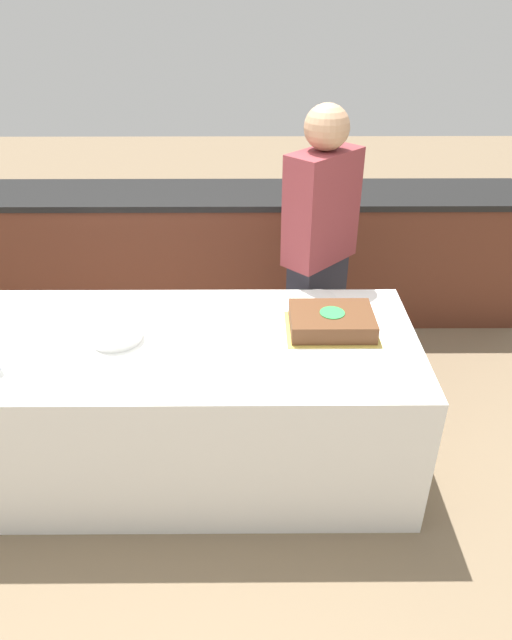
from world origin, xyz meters
The scene contains 7 objects.
ground_plane centered at (0.00, 0.00, 0.00)m, with size 14.00×14.00×0.00m, color #7A664C.
back_counter centered at (0.00, 1.55, 0.46)m, with size 4.40×0.58×0.92m.
dining_table centered at (0.00, 0.00, 0.37)m, with size 2.19×0.95×0.75m.
cake centered at (0.70, 0.08, 0.79)m, with size 0.43×0.32×0.09m.
plate_stack centered at (-0.28, 0.00, 0.78)m, with size 0.23×0.23×0.08m.
side_plate_near_cake centered at (0.68, 0.38, 0.75)m, with size 0.17×0.17×0.00m.
person_cutting_cake centered at (0.70, 0.69, 0.86)m, with size 0.43×0.44×1.64m.
Camera 1 is at (0.34, -2.18, 2.17)m, focal length 32.00 mm.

